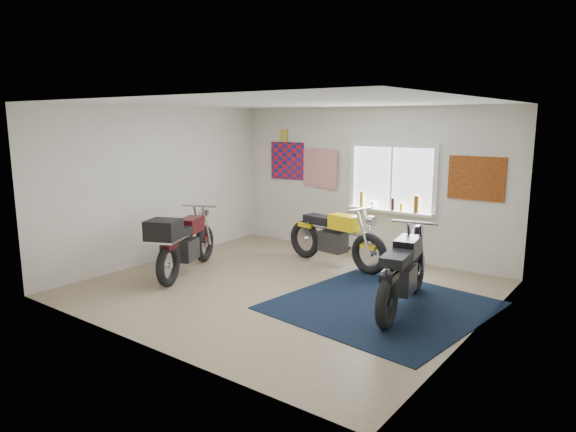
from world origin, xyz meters
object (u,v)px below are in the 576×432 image
Objects in this scene: yellow_triumph at (335,238)px; black_chrome_bike at (403,274)px; maroon_tourer at (183,243)px; navy_rug at (382,306)px.

black_chrome_bike is at bearing -25.82° from yellow_triumph.
maroon_tourer is at bearing 92.00° from black_chrome_bike.
yellow_triumph is 1.00× the size of black_chrome_bike.
navy_rug is 2.08m from yellow_triumph.
maroon_tourer is at bearing -120.83° from yellow_triumph.
black_chrome_bike is 1.07× the size of maroon_tourer.
yellow_triumph is 2.19m from black_chrome_bike.
black_chrome_bike reaches higher than yellow_triumph.
yellow_triumph reaches higher than navy_rug.
maroon_tourer is at bearing -168.24° from navy_rug.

